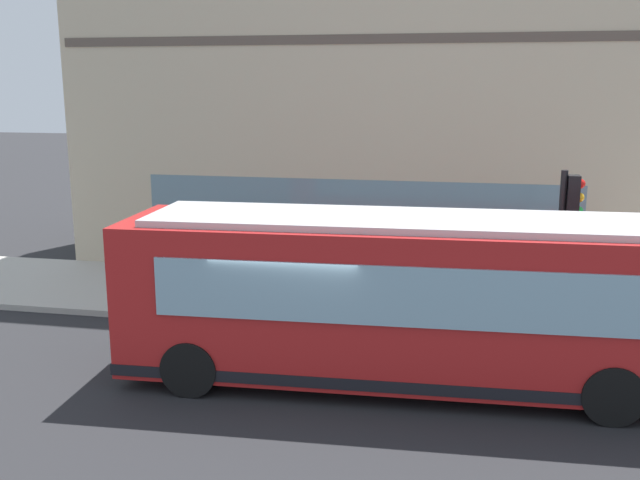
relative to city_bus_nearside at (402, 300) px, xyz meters
name	(u,v)px	position (x,y,z in m)	size (l,w,h in m)	color
ground	(298,379)	(-0.26, 1.85, -1.55)	(120.00, 120.00, 0.00)	#262628
sidewalk_curb	(342,300)	(4.52, 1.85, -1.48)	(4.36, 40.00, 0.15)	#B2ADA3
building_corner	(373,66)	(9.79, 1.85, 4.31)	(6.22, 16.94, 11.75)	beige
city_bus_nearside	(402,300)	(0.00, 0.00, 0.00)	(2.98, 10.14, 3.07)	red
traffic_light_near_corner	(568,221)	(2.89, -3.13, 1.01)	(0.32, 0.49, 3.47)	black
fire_hydrant	(319,276)	(5.09, 2.55, -1.04)	(0.35, 0.35, 0.74)	yellow
pedestrian_near_building_entrance	(147,245)	(5.45, 7.40, -0.53)	(0.32, 0.32, 1.54)	#B23338
pedestrian_by_light_pole	(244,248)	(5.59, 4.69, -0.53)	(0.32, 0.32, 1.54)	#3359A5
pedestrian_near_hydrant	(617,276)	(4.46, -4.51, -0.50)	(0.32, 0.32, 1.59)	#8C3F8C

